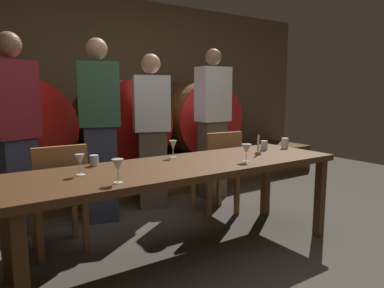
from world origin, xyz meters
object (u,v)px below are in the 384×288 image
(guest_center_left, at_px, (100,130))
(wine_glass_center_left, at_px, (118,166))
(chair_left, at_px, (59,194))
(wine_glass_far_left, at_px, (80,161))
(wine_glass_center_right, at_px, (173,146))
(wine_glass_far_right, at_px, (246,149))
(candle_center, at_px, (258,149))
(cup_center, at_px, (264,145))
(wine_barrel_right, at_px, (195,118))
(chair_right, at_px, (218,169))
(guest_center_right, at_px, (152,131))
(guest_far_right, at_px, (213,123))
(wine_barrel_center, at_px, (120,122))
(dining_table, at_px, (185,172))
(cup_right, at_px, (285,143))
(cup_left, at_px, (94,160))
(guest_far_left, at_px, (15,133))
(wine_barrel_left, at_px, (19,127))

(guest_center_left, bearing_deg, wine_glass_center_left, 90.34)
(chair_left, bearing_deg, wine_glass_far_left, 93.53)
(wine_glass_center_right, relative_size, wine_glass_far_right, 1.03)
(chair_left, xyz_separation_m, wine_glass_far_left, (0.03, -0.53, 0.35))
(candle_center, distance_m, wine_glass_center_left, 1.39)
(cup_center, bearing_deg, wine_glass_center_left, -166.63)
(wine_barrel_right, distance_m, chair_right, 1.48)
(chair_right, bearing_deg, wine_glass_center_right, 30.10)
(chair_right, distance_m, wine_glass_center_left, 1.72)
(chair_right, bearing_deg, guest_center_right, -47.31)
(chair_left, relative_size, wine_glass_far_left, 6.33)
(guest_far_right, xyz_separation_m, wine_glass_far_left, (-1.90, -1.07, -0.07))
(wine_barrel_center, xyz_separation_m, wine_glass_center_left, (-0.90, -2.16, -0.06))
(wine_barrel_center, relative_size, wine_glass_far_right, 7.30)
(guest_center_right, relative_size, candle_center, 8.85)
(chair_right, relative_size, wine_glass_center_left, 6.04)
(dining_table, relative_size, cup_right, 25.89)
(candle_center, height_order, wine_glass_far_right, candle_center)
(wine_glass_far_left, bearing_deg, cup_left, 54.50)
(wine_glass_far_left, bearing_deg, dining_table, -5.00)
(wine_glass_center_left, bearing_deg, guest_center_right, 56.11)
(guest_center_right, height_order, wine_glass_center_left, guest_center_right)
(guest_far_right, bearing_deg, chair_left, 17.06)
(candle_center, relative_size, cup_right, 1.91)
(guest_far_right, height_order, wine_glass_center_right, guest_far_right)
(dining_table, distance_m, wine_glass_far_right, 0.51)
(guest_far_left, bearing_deg, wine_glass_far_left, 79.12)
(cup_left, bearing_deg, chair_right, 12.04)
(wine_barrel_right, height_order, guest_far_left, guest_far_left)
(chair_left, distance_m, candle_center, 1.68)
(guest_center_right, relative_size, cup_right, 16.88)
(wine_barrel_center, relative_size, guest_center_right, 0.60)
(guest_far_left, distance_m, wine_glass_far_left, 1.16)
(wine_barrel_left, xyz_separation_m, chair_right, (1.67, -1.29, -0.42))
(guest_center_left, xyz_separation_m, wine_glass_far_right, (0.71, -1.31, -0.08))
(wine_glass_far_right, distance_m, cup_left, 1.16)
(wine_glass_center_right, bearing_deg, wine_glass_center_left, -142.93)
(wine_glass_center_left, relative_size, cup_center, 1.67)
(wine_glass_far_right, height_order, cup_right, wine_glass_far_right)
(candle_center, bearing_deg, cup_center, 33.87)
(cup_center, bearing_deg, cup_left, 173.05)
(guest_far_left, relative_size, wine_glass_center_left, 12.23)
(dining_table, xyz_separation_m, chair_left, (-0.80, 0.59, -0.18))
(guest_far_left, relative_size, candle_center, 9.41)
(guest_far_right, relative_size, wine_glass_center_left, 12.18)
(wine_glass_far_right, xyz_separation_m, cup_center, (0.51, 0.32, -0.06))
(candle_center, height_order, wine_glass_center_right, candle_center)
(candle_center, height_order, cup_left, candle_center)
(guest_center_right, relative_size, wine_glass_far_left, 12.06)
(wine_glass_center_right, distance_m, cup_right, 1.16)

